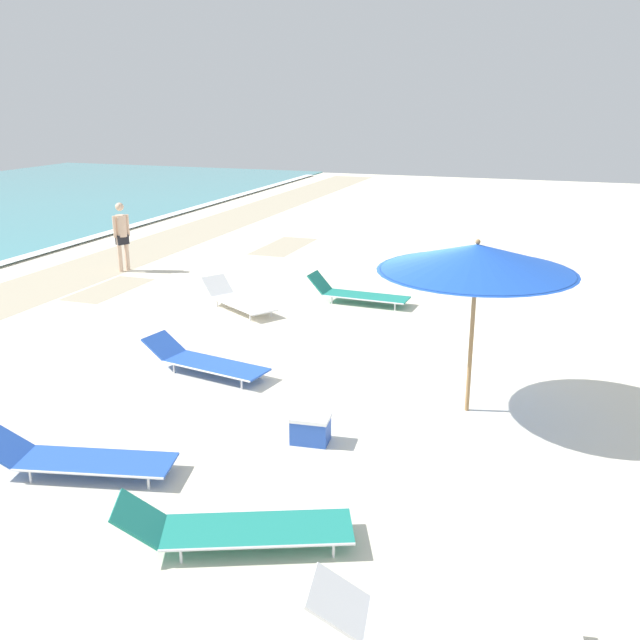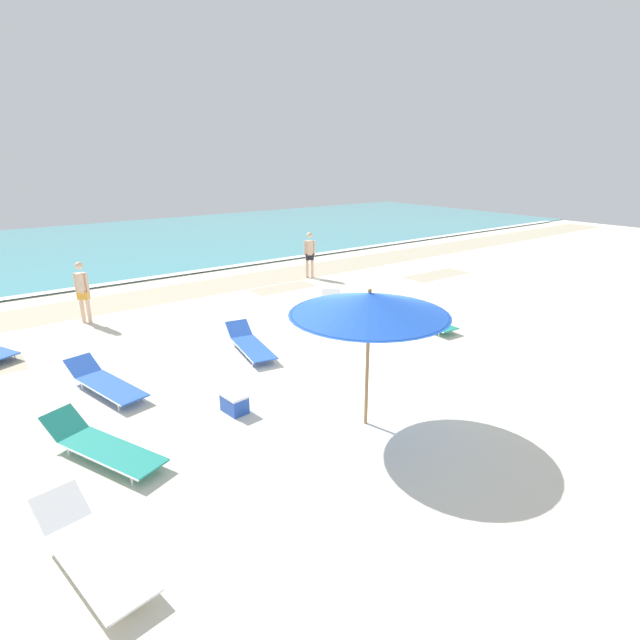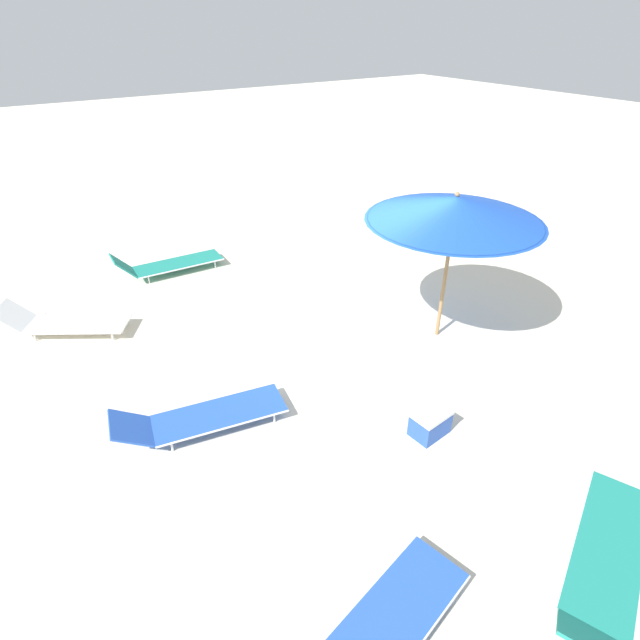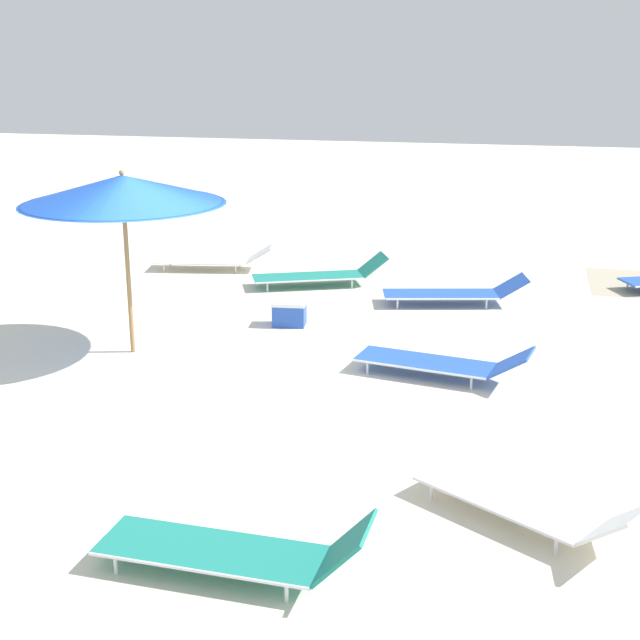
% 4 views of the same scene
% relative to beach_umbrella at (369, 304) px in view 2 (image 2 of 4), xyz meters
% --- Properties ---
extents(ground_plane, '(60.00, 60.00, 0.16)m').
position_rel_beach_umbrella_xyz_m(ground_plane, '(1.16, 1.32, -2.31)').
color(ground_plane, beige).
extents(ocean_water, '(60.00, 18.46, 0.07)m').
position_rel_beach_umbrella_xyz_m(ocean_water, '(1.16, 22.14, -2.20)').
color(ocean_water, teal).
rests_on(ocean_water, ground_plane).
extents(beach_umbrella, '(2.70, 2.70, 2.49)m').
position_rel_beach_umbrella_xyz_m(beach_umbrella, '(0.00, 0.00, 0.00)').
color(beach_umbrella, '#9E7547').
rests_on(beach_umbrella, ground_plane).
extents(sun_lounger_under_umbrella, '(1.11, 2.38, 0.47)m').
position_rel_beach_umbrella_xyz_m(sun_lounger_under_umbrella, '(-3.36, 4.11, -2.03)').
color(sun_lounger_under_umbrella, blue).
rests_on(sun_lounger_under_umbrella, ground_plane).
extents(sun_lounger_near_water_left, '(0.95, 2.27, 0.48)m').
position_rel_beach_umbrella_xyz_m(sun_lounger_near_water_left, '(-4.73, -0.49, -2.03)').
color(sun_lounger_near_water_left, white).
rests_on(sun_lounger_near_water_left, ground_plane).
extents(sun_lounger_near_water_right, '(1.46, 2.39, 0.52)m').
position_rel_beach_umbrella_xyz_m(sun_lounger_near_water_right, '(-4.04, 1.72, -2.02)').
color(sun_lounger_near_water_right, '#1E8475').
rests_on(sun_lounger_near_water_right, ground_plane).
extents(sun_lounger_mid_beach_solo, '(1.63, 2.10, 0.54)m').
position_rel_beach_umbrella_xyz_m(sun_lounger_mid_beach_solo, '(3.53, 5.33, -2.02)').
color(sun_lounger_mid_beach_solo, white).
rests_on(sun_lounger_mid_beach_solo, ground_plane).
extents(sun_lounger_mid_beach_pair_a, '(0.71, 2.23, 0.59)m').
position_rel_beach_umbrella_xyz_m(sun_lounger_mid_beach_pair_a, '(4.83, 3.08, -2.02)').
color(sun_lounger_mid_beach_pair_a, '#1E8475').
rests_on(sun_lounger_mid_beach_pair_a, ground_plane).
extents(sun_lounger_mid_beach_pair_b, '(0.99, 2.28, 0.48)m').
position_rel_beach_umbrella_xyz_m(sun_lounger_mid_beach_pair_b, '(0.04, 4.24, -2.03)').
color(sun_lounger_mid_beach_pair_b, blue).
rests_on(sun_lounger_mid_beach_pair_b, ground_plane).
extents(beachgoer_wading_adult, '(0.33, 0.36, 1.76)m').
position_rel_beach_umbrella_xyz_m(beachgoer_wading_adult, '(-2.58, 8.99, -1.23)').
color(beachgoer_wading_adult, beige).
rests_on(beachgoer_wading_adult, ground_plane).
extents(beachgoer_shoreline_child, '(0.41, 0.30, 1.76)m').
position_rel_beach_umbrella_xyz_m(beachgoer_shoreline_child, '(5.73, 9.62, -1.23)').
color(beachgoer_shoreline_child, beige).
rests_on(beachgoer_shoreline_child, ground_plane).
extents(cooler_box, '(0.40, 0.53, 0.37)m').
position_rel_beach_umbrella_xyz_m(cooler_box, '(-1.67, 1.78, -2.04)').
color(cooler_box, blue).
rests_on(cooler_box, ground_plane).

